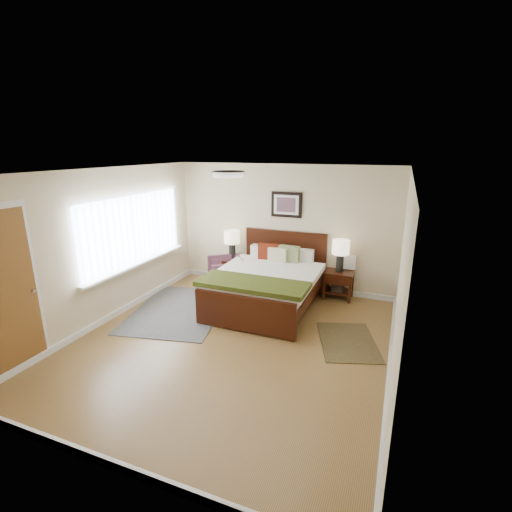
{
  "coord_description": "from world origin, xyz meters",
  "views": [
    {
      "loc": [
        2.17,
        -4.5,
        2.8
      ],
      "look_at": [
        -0.02,
        1.04,
        1.05
      ],
      "focal_mm": 26.0,
      "sensor_mm": 36.0,
      "label": 1
    }
  ],
  "objects_px": {
    "nightstand_left": "(232,265)",
    "lamp_right": "(341,250)",
    "armchair": "(228,274)",
    "bed": "(268,278)",
    "nightstand_right": "(338,282)",
    "rug_persian": "(179,310)",
    "lamp_left": "(232,240)"
  },
  "relations": [
    {
      "from": "nightstand_left",
      "to": "nightstand_right",
      "type": "relative_size",
      "value": 0.99
    },
    {
      "from": "nightstand_left",
      "to": "lamp_left",
      "type": "bearing_deg",
      "value": 90.0
    },
    {
      "from": "bed",
      "to": "rug_persian",
      "type": "height_order",
      "value": "bed"
    },
    {
      "from": "bed",
      "to": "lamp_right",
      "type": "relative_size",
      "value": 3.59
    },
    {
      "from": "nightstand_left",
      "to": "rug_persian",
      "type": "height_order",
      "value": "nightstand_left"
    },
    {
      "from": "nightstand_left",
      "to": "armchair",
      "type": "bearing_deg",
      "value": -77.32
    },
    {
      "from": "armchair",
      "to": "nightstand_left",
      "type": "bearing_deg",
      "value": 156.56
    },
    {
      "from": "bed",
      "to": "armchair",
      "type": "xyz_separation_m",
      "value": [
        -1.01,
        0.44,
        -0.2
      ]
    },
    {
      "from": "bed",
      "to": "lamp_right",
      "type": "height_order",
      "value": "bed"
    },
    {
      "from": "nightstand_left",
      "to": "rug_persian",
      "type": "relative_size",
      "value": 0.25
    },
    {
      "from": "lamp_right",
      "to": "nightstand_right",
      "type": "bearing_deg",
      "value": -90.0
    },
    {
      "from": "armchair",
      "to": "rug_persian",
      "type": "relative_size",
      "value": 0.35
    },
    {
      "from": "nightstand_left",
      "to": "lamp_right",
      "type": "xyz_separation_m",
      "value": [
        2.23,
        0.02,
        0.54
      ]
    },
    {
      "from": "armchair",
      "to": "bed",
      "type": "bearing_deg",
      "value": 30.37
    },
    {
      "from": "bed",
      "to": "nightstand_right",
      "type": "xyz_separation_m",
      "value": [
        1.14,
        0.84,
        -0.21
      ]
    },
    {
      "from": "armchair",
      "to": "rug_persian",
      "type": "distance_m",
      "value": 1.31
    },
    {
      "from": "lamp_left",
      "to": "armchair",
      "type": "bearing_deg",
      "value": -77.91
    },
    {
      "from": "bed",
      "to": "nightstand_right",
      "type": "bearing_deg",
      "value": 36.37
    },
    {
      "from": "nightstand_left",
      "to": "rug_persian",
      "type": "bearing_deg",
      "value": -101.02
    },
    {
      "from": "lamp_right",
      "to": "bed",
      "type": "bearing_deg",
      "value": -143.23
    },
    {
      "from": "bed",
      "to": "nightstand_right",
      "type": "height_order",
      "value": "bed"
    },
    {
      "from": "nightstand_left",
      "to": "lamp_left",
      "type": "relative_size",
      "value": 0.87
    },
    {
      "from": "lamp_left",
      "to": "rug_persian",
      "type": "relative_size",
      "value": 0.28
    },
    {
      "from": "nightstand_right",
      "to": "nightstand_left",
      "type": "bearing_deg",
      "value": -179.82
    },
    {
      "from": "lamp_left",
      "to": "armchair",
      "type": "relative_size",
      "value": 0.8
    },
    {
      "from": "nightstand_left",
      "to": "lamp_left",
      "type": "height_order",
      "value": "lamp_left"
    },
    {
      "from": "nightstand_left",
      "to": "armchair",
      "type": "height_order",
      "value": "armchair"
    },
    {
      "from": "nightstand_left",
      "to": "lamp_right",
      "type": "relative_size",
      "value": 0.87
    },
    {
      "from": "bed",
      "to": "lamp_left",
      "type": "height_order",
      "value": "bed"
    },
    {
      "from": "rug_persian",
      "to": "bed",
      "type": "bearing_deg",
      "value": 16.36
    },
    {
      "from": "nightstand_right",
      "to": "armchair",
      "type": "distance_m",
      "value": 2.18
    },
    {
      "from": "nightstand_right",
      "to": "lamp_left",
      "type": "xyz_separation_m",
      "value": [
        -2.23,
        0.01,
        0.62
      ]
    }
  ]
}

